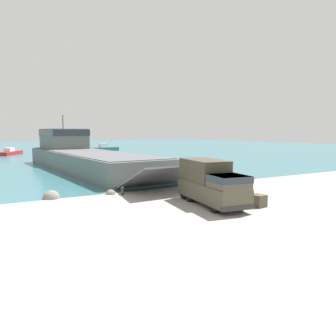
{
  "coord_description": "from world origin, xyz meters",
  "views": [
    {
      "loc": [
        -15.53,
        -22.58,
        5.49
      ],
      "look_at": [
        -1.16,
        2.03,
        2.32
      ],
      "focal_mm": 35.0,
      "sensor_mm": 36.0,
      "label": 1
    }
  ],
  "objects_px": {
    "cargo_crate": "(258,201)",
    "moored_boat_c": "(10,152)",
    "moored_boat_a": "(73,149)",
    "soldier_on_ramp": "(247,189)",
    "landing_craft": "(81,154)",
    "moored_boat_b": "(105,148)",
    "mooring_bollard": "(123,190)",
    "military_truck": "(211,183)"
  },
  "relations": [
    {
      "from": "mooring_bollard",
      "to": "cargo_crate",
      "type": "height_order",
      "value": "cargo_crate"
    },
    {
      "from": "cargo_crate",
      "to": "moored_boat_c",
      "type": "bearing_deg",
      "value": 98.85
    },
    {
      "from": "soldier_on_ramp",
      "to": "landing_craft",
      "type": "bearing_deg",
      "value": 173.02
    },
    {
      "from": "moored_boat_c",
      "to": "mooring_bollard",
      "type": "xyz_separation_m",
      "value": [
        3.94,
        -60.21,
        -0.19
      ]
    },
    {
      "from": "military_truck",
      "to": "moored_boat_b",
      "type": "height_order",
      "value": "military_truck"
    },
    {
      "from": "moored_boat_a",
      "to": "cargo_crate",
      "type": "bearing_deg",
      "value": 1.91
    },
    {
      "from": "moored_boat_c",
      "to": "military_truck",
      "type": "bearing_deg",
      "value": -54.06
    },
    {
      "from": "moored_boat_a",
      "to": "soldier_on_ramp",
      "type": "bearing_deg",
      "value": 2.28
    },
    {
      "from": "mooring_bollard",
      "to": "cargo_crate",
      "type": "xyz_separation_m",
      "value": [
        6.88,
        -9.25,
        0.06
      ]
    },
    {
      "from": "landing_craft",
      "to": "moored_boat_b",
      "type": "xyz_separation_m",
      "value": [
        18.08,
        40.92,
        -1.38
      ]
    },
    {
      "from": "soldier_on_ramp",
      "to": "moored_boat_b",
      "type": "xyz_separation_m",
      "value": [
        13.37,
        71.24,
        -0.24
      ]
    },
    {
      "from": "military_truck",
      "to": "cargo_crate",
      "type": "distance_m",
      "value": 3.65
    },
    {
      "from": "military_truck",
      "to": "soldier_on_ramp",
      "type": "height_order",
      "value": "military_truck"
    },
    {
      "from": "soldier_on_ramp",
      "to": "moored_boat_c",
      "type": "bearing_deg",
      "value": 173.77
    },
    {
      "from": "moored_boat_a",
      "to": "cargo_crate",
      "type": "relative_size",
      "value": 5.7
    },
    {
      "from": "military_truck",
      "to": "cargo_crate",
      "type": "bearing_deg",
      "value": 57.31
    },
    {
      "from": "moored_boat_a",
      "to": "cargo_crate",
      "type": "distance_m",
      "value": 74.78
    },
    {
      "from": "moored_boat_b",
      "to": "cargo_crate",
      "type": "relative_size",
      "value": 7.96
    },
    {
      "from": "mooring_bollard",
      "to": "cargo_crate",
      "type": "distance_m",
      "value": 11.52
    },
    {
      "from": "moored_boat_a",
      "to": "moored_boat_c",
      "type": "bearing_deg",
      "value": -66.34
    },
    {
      "from": "landing_craft",
      "to": "cargo_crate",
      "type": "xyz_separation_m",
      "value": [
        4.1,
        -32.11,
        -1.67
      ]
    },
    {
      "from": "soldier_on_ramp",
      "to": "cargo_crate",
      "type": "xyz_separation_m",
      "value": [
        -0.61,
        -1.79,
        -0.52
      ]
    },
    {
      "from": "landing_craft",
      "to": "cargo_crate",
      "type": "distance_m",
      "value": 32.42
    },
    {
      "from": "moored_boat_b",
      "to": "soldier_on_ramp",
      "type": "bearing_deg",
      "value": -25.85
    },
    {
      "from": "moored_boat_b",
      "to": "mooring_bollard",
      "type": "distance_m",
      "value": 67.11
    },
    {
      "from": "landing_craft",
      "to": "moored_boat_a",
      "type": "relative_size",
      "value": 6.71
    },
    {
      "from": "moored_boat_c",
      "to": "mooring_bollard",
      "type": "distance_m",
      "value": 60.34
    },
    {
      "from": "military_truck",
      "to": "landing_craft",
      "type": "bearing_deg",
      "value": -168.36
    },
    {
      "from": "military_truck",
      "to": "soldier_on_ramp",
      "type": "xyz_separation_m",
      "value": [
        3.19,
        -0.48,
        -0.71
      ]
    },
    {
      "from": "cargo_crate",
      "to": "soldier_on_ramp",
      "type": "bearing_deg",
      "value": 71.29
    },
    {
      "from": "military_truck",
      "to": "moored_boat_c",
      "type": "xyz_separation_m",
      "value": [
        -8.23,
        67.18,
        -1.1
      ]
    },
    {
      "from": "mooring_bollard",
      "to": "landing_craft",
      "type": "bearing_deg",
      "value": 83.09
    },
    {
      "from": "military_truck",
      "to": "mooring_bollard",
      "type": "distance_m",
      "value": 8.29
    },
    {
      "from": "cargo_crate",
      "to": "moored_boat_b",
      "type": "bearing_deg",
      "value": 79.17
    },
    {
      "from": "soldier_on_ramp",
      "to": "moored_boat_a",
      "type": "xyz_separation_m",
      "value": [
        4.67,
        72.8,
        -0.24
      ]
    },
    {
      "from": "military_truck",
      "to": "moored_boat_b",
      "type": "relative_size",
      "value": 0.87
    },
    {
      "from": "moored_boat_a",
      "to": "moored_boat_c",
      "type": "height_order",
      "value": "moored_boat_a"
    },
    {
      "from": "military_truck",
      "to": "moored_boat_c",
      "type": "bearing_deg",
      "value": -164.29
    },
    {
      "from": "moored_boat_c",
      "to": "mooring_bollard",
      "type": "bearing_deg",
      "value": -57.31
    },
    {
      "from": "soldier_on_ramp",
      "to": "cargo_crate",
      "type": "bearing_deg",
      "value": -34.52
    },
    {
      "from": "landing_craft",
      "to": "moored_boat_c",
      "type": "relative_size",
      "value": 4.64
    },
    {
      "from": "landing_craft",
      "to": "moored_boat_a",
      "type": "height_order",
      "value": "landing_craft"
    }
  ]
}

